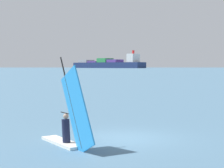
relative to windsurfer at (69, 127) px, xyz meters
name	(u,v)px	position (x,y,z in m)	size (l,w,h in m)	color
ground_plane	(125,138)	(2.72, 0.87, -0.78)	(4000.00, 4000.00, 0.00)	#476B84
windsurfer	(69,127)	(0.00, 0.00, 0.00)	(1.45, 3.92, 3.77)	white
cargo_ship	(108,64)	(197.18, 634.11, 6.82)	(104.32, 144.02, 30.92)	navy
distant_headland	(50,63)	(174.57, 1221.98, 14.02)	(940.82, 200.25, 29.60)	#756B56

